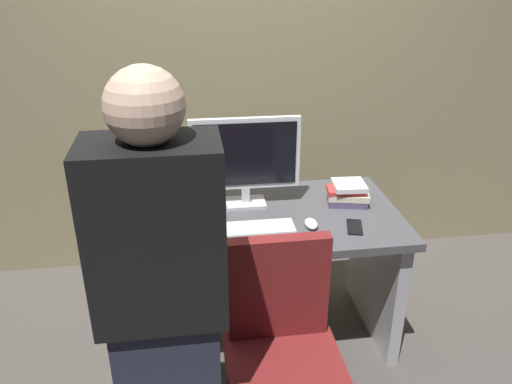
{
  "coord_description": "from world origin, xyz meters",
  "views": [
    {
      "loc": [
        -0.31,
        -2.19,
        1.9
      ],
      "look_at": [
        0.0,
        -0.05,
        0.88
      ],
      "focal_mm": 35.94,
      "sensor_mm": 36.0,
      "label": 1
    }
  ],
  "objects_px": {
    "mouse": "(311,224)",
    "cup_near_keyboard": "(164,223)",
    "cup_by_monitor": "(174,202)",
    "cell_phone": "(355,227)",
    "office_chair": "(283,369)",
    "person_at_desk": "(164,315)",
    "book_stack": "(348,193)",
    "keyboard": "(248,229)",
    "monitor": "(245,157)",
    "desk": "(255,255)"
  },
  "relations": [
    {
      "from": "monitor",
      "to": "book_stack",
      "type": "bearing_deg",
      "value": -6.71
    },
    {
      "from": "office_chair",
      "to": "person_at_desk",
      "type": "xyz_separation_m",
      "value": [
        -0.42,
        -0.13,
        0.41
      ]
    },
    {
      "from": "keyboard",
      "to": "book_stack",
      "type": "xyz_separation_m",
      "value": [
        0.54,
        0.22,
        0.05
      ]
    },
    {
      "from": "keyboard",
      "to": "person_at_desk",
      "type": "bearing_deg",
      "value": -117.0
    },
    {
      "from": "desk",
      "to": "mouse",
      "type": "height_order",
      "value": "mouse"
    },
    {
      "from": "cup_near_keyboard",
      "to": "person_at_desk",
      "type": "bearing_deg",
      "value": -88.49
    },
    {
      "from": "cup_near_keyboard",
      "to": "book_stack",
      "type": "height_order",
      "value": "book_stack"
    },
    {
      "from": "monitor",
      "to": "cup_by_monitor",
      "type": "xyz_separation_m",
      "value": [
        -0.36,
        -0.03,
        -0.21
      ]
    },
    {
      "from": "keyboard",
      "to": "mouse",
      "type": "bearing_deg",
      "value": 0.16
    },
    {
      "from": "cup_near_keyboard",
      "to": "cup_by_monitor",
      "type": "xyz_separation_m",
      "value": [
        0.05,
        0.22,
        -0.0
      ]
    },
    {
      "from": "monitor",
      "to": "keyboard",
      "type": "distance_m",
      "value": 0.37
    },
    {
      "from": "office_chair",
      "to": "cup_near_keyboard",
      "type": "xyz_separation_m",
      "value": [
        -0.44,
        0.6,
        0.36
      ]
    },
    {
      "from": "mouse",
      "to": "cell_phone",
      "type": "bearing_deg",
      "value": -10.58
    },
    {
      "from": "desk",
      "to": "cup_by_monitor",
      "type": "relative_size",
      "value": 14.51
    },
    {
      "from": "mouse",
      "to": "keyboard",
      "type": "bearing_deg",
      "value": 179.66
    },
    {
      "from": "desk",
      "to": "mouse",
      "type": "bearing_deg",
      "value": -31.38
    },
    {
      "from": "keyboard",
      "to": "cup_near_keyboard",
      "type": "xyz_separation_m",
      "value": [
        -0.38,
        0.03,
        0.04
      ]
    },
    {
      "from": "desk",
      "to": "cup_near_keyboard",
      "type": "relative_size",
      "value": 13.81
    },
    {
      "from": "desk",
      "to": "cup_near_keyboard",
      "type": "height_order",
      "value": "cup_near_keyboard"
    },
    {
      "from": "keyboard",
      "to": "cell_phone",
      "type": "relative_size",
      "value": 2.99
    },
    {
      "from": "office_chair",
      "to": "monitor",
      "type": "distance_m",
      "value": 1.01
    },
    {
      "from": "desk",
      "to": "book_stack",
      "type": "distance_m",
      "value": 0.57
    },
    {
      "from": "cup_near_keyboard",
      "to": "book_stack",
      "type": "relative_size",
      "value": 0.44
    },
    {
      "from": "keyboard",
      "to": "mouse",
      "type": "distance_m",
      "value": 0.3
    },
    {
      "from": "mouse",
      "to": "book_stack",
      "type": "distance_m",
      "value": 0.33
    },
    {
      "from": "keyboard",
      "to": "book_stack",
      "type": "distance_m",
      "value": 0.58
    },
    {
      "from": "person_at_desk",
      "to": "monitor",
      "type": "bearing_deg",
      "value": 68.37
    },
    {
      "from": "office_chair",
      "to": "mouse",
      "type": "distance_m",
      "value": 0.69
    },
    {
      "from": "cup_near_keyboard",
      "to": "cell_phone",
      "type": "bearing_deg",
      "value": -4.75
    },
    {
      "from": "mouse",
      "to": "cup_near_keyboard",
      "type": "relative_size",
      "value": 0.97
    },
    {
      "from": "keyboard",
      "to": "cell_phone",
      "type": "bearing_deg",
      "value": -3.98
    },
    {
      "from": "cup_by_monitor",
      "to": "cell_phone",
      "type": "xyz_separation_m",
      "value": [
        0.83,
        -0.29,
        -0.05
      ]
    },
    {
      "from": "cup_by_monitor",
      "to": "desk",
      "type": "bearing_deg",
      "value": -14.88
    },
    {
      "from": "desk",
      "to": "cell_phone",
      "type": "height_order",
      "value": "cell_phone"
    },
    {
      "from": "cup_by_monitor",
      "to": "book_stack",
      "type": "distance_m",
      "value": 0.87
    },
    {
      "from": "person_at_desk",
      "to": "cup_by_monitor",
      "type": "xyz_separation_m",
      "value": [
        0.03,
        0.94,
        -0.06
      ]
    },
    {
      "from": "mouse",
      "to": "cup_near_keyboard",
      "type": "distance_m",
      "value": 0.68
    },
    {
      "from": "desk",
      "to": "cup_by_monitor",
      "type": "height_order",
      "value": "cup_by_monitor"
    },
    {
      "from": "keyboard",
      "to": "cup_by_monitor",
      "type": "distance_m",
      "value": 0.42
    },
    {
      "from": "mouse",
      "to": "person_at_desk",
      "type": "bearing_deg",
      "value": -133.62
    },
    {
      "from": "desk",
      "to": "cup_near_keyboard",
      "type": "xyz_separation_m",
      "value": [
        -0.43,
        -0.11,
        0.28
      ]
    },
    {
      "from": "cup_by_monitor",
      "to": "cup_near_keyboard",
      "type": "bearing_deg",
      "value": -101.93
    },
    {
      "from": "mouse",
      "to": "cup_by_monitor",
      "type": "distance_m",
      "value": 0.68
    },
    {
      "from": "desk",
      "to": "person_at_desk",
      "type": "distance_m",
      "value": 0.99
    },
    {
      "from": "keyboard",
      "to": "office_chair",
      "type": "bearing_deg",
      "value": -83.19
    },
    {
      "from": "mouse",
      "to": "cup_by_monitor",
      "type": "height_order",
      "value": "cup_by_monitor"
    },
    {
      "from": "office_chair",
      "to": "person_at_desk",
      "type": "relative_size",
      "value": 0.57
    },
    {
      "from": "monitor",
      "to": "cup_near_keyboard",
      "type": "distance_m",
      "value": 0.51
    },
    {
      "from": "mouse",
      "to": "desk",
      "type": "bearing_deg",
      "value": 148.62
    },
    {
      "from": "monitor",
      "to": "cup_by_monitor",
      "type": "height_order",
      "value": "monitor"
    }
  ]
}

